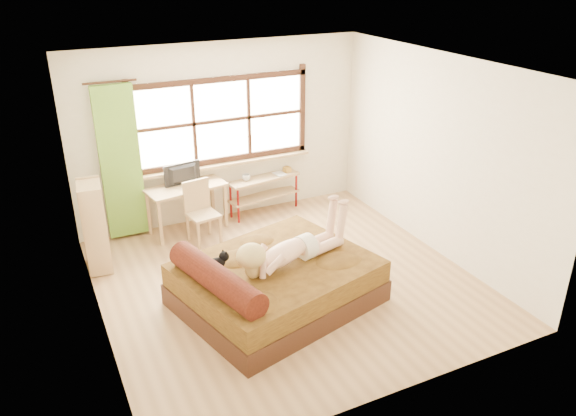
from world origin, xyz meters
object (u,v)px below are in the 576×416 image
woman (290,238)px  pipe_shelf (265,186)px  bed (273,283)px  desk (186,192)px  bookshelf (95,226)px  kitten (214,263)px  chair (200,208)px

woman → pipe_shelf: woman is taller
bed → desk: size_ratio=2.05×
bookshelf → pipe_shelf: bearing=19.4°
woman → bookshelf: bookshelf is taller
kitten → desk: bearing=67.0°
chair → pipe_shelf: size_ratio=0.74×
bed → bookshelf: (-1.72, 1.79, 0.32)m
woman → pipe_shelf: (0.77, 2.49, -0.42)m
woman → desk: bearing=88.3°
bed → bookshelf: 2.50m
kitten → woman: bearing=-24.4°
kitten → desk: kitten is taller
pipe_shelf → chair: bearing=-166.8°
chair → pipe_shelf: (1.22, 0.49, -0.06)m
kitten → bookshelf: 1.98m
bed → pipe_shelf: bearing=53.9°
bed → kitten: size_ratio=7.79×
desk → bookshelf: 1.49m
woman → chair: woman is taller
bookshelf → chair: bearing=12.4°
woman → bookshelf: size_ratio=1.25×
kitten → chair: 1.91m
kitten → pipe_shelf: bearing=40.5°
chair → woman: bearing=-86.5°
woman → pipe_shelf: 2.64m
bookshelf → desk: bearing=27.1°
kitten → pipe_shelf: size_ratio=0.26×
chair → bookshelf: bookshelf is taller
woman → kitten: 0.90m
kitten → pipe_shelf: 2.87m
bookshelf → kitten: bearing=-52.4°
bookshelf → bed: bearing=-40.7°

